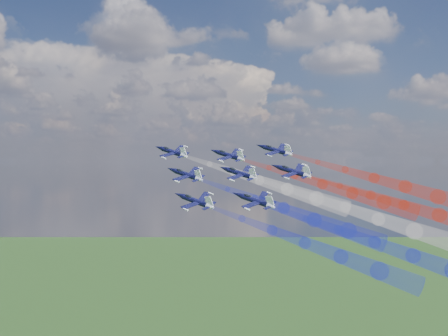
# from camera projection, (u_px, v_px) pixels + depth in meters

# --- Properties ---
(jet_lead) EXTENTS (16.25, 15.42, 9.82)m
(jet_lead) POSITION_uv_depth(u_px,v_px,m) (172.00, 152.00, 156.52)
(jet_lead) COLOR black
(trail_lead) EXTENTS (43.76, 29.95, 17.97)m
(trail_lead) POSITION_uv_depth(u_px,v_px,m) (259.00, 180.00, 140.10)
(trail_lead) COLOR white
(jet_inner_left) EXTENTS (16.25, 15.42, 9.82)m
(jet_inner_left) POSITION_uv_depth(u_px,v_px,m) (186.00, 175.00, 144.15)
(jet_inner_left) COLOR black
(trail_inner_left) EXTENTS (43.76, 29.95, 17.97)m
(trail_inner_left) POSITION_uv_depth(u_px,v_px,m) (284.00, 209.00, 127.73)
(trail_inner_left) COLOR #1823D3
(jet_inner_right) EXTENTS (16.25, 15.42, 9.82)m
(jet_inner_right) POSITION_uv_depth(u_px,v_px,m) (228.00, 155.00, 156.48)
(jet_inner_right) COLOR black
(trail_inner_right) EXTENTS (43.76, 29.95, 17.97)m
(trail_inner_right) POSITION_uv_depth(u_px,v_px,m) (322.00, 184.00, 140.06)
(trail_inner_right) COLOR red
(jet_outer_left) EXTENTS (16.25, 15.42, 9.82)m
(jet_outer_left) POSITION_uv_depth(u_px,v_px,m) (195.00, 201.00, 131.07)
(jet_outer_left) COLOR black
(trail_outer_left) EXTENTS (43.76, 29.95, 17.97)m
(trail_outer_left) POSITION_uv_depth(u_px,v_px,m) (305.00, 243.00, 114.65)
(trail_outer_left) COLOR #1823D3
(jet_center_third) EXTENTS (16.25, 15.42, 9.82)m
(jet_center_third) POSITION_uv_depth(u_px,v_px,m) (239.00, 173.00, 142.81)
(jet_center_third) COLOR black
(trail_center_third) EXTENTS (43.76, 29.95, 17.97)m
(trail_center_third) POSITION_uv_depth(u_px,v_px,m) (345.00, 208.00, 126.39)
(trail_center_third) COLOR white
(jet_outer_right) EXTENTS (16.25, 15.42, 9.82)m
(jet_outer_right) POSITION_uv_depth(u_px,v_px,m) (275.00, 150.00, 157.33)
(jet_outer_right) COLOR black
(trail_outer_right) EXTENTS (43.76, 29.95, 17.97)m
(trail_outer_right) POSITION_uv_depth(u_px,v_px,m) (374.00, 178.00, 140.91)
(trail_outer_right) COLOR red
(jet_rear_left) EXTENTS (16.25, 15.42, 9.82)m
(jet_rear_left) POSITION_uv_depth(u_px,v_px,m) (255.00, 201.00, 130.18)
(jet_rear_left) COLOR black
(trail_rear_left) EXTENTS (43.76, 29.95, 17.97)m
(trail_rear_left) POSITION_uv_depth(u_px,v_px,m) (374.00, 243.00, 113.77)
(trail_rear_left) COLOR #1823D3
(jet_rear_right) EXTENTS (16.25, 15.42, 9.82)m
(jet_rear_right) POSITION_uv_depth(u_px,v_px,m) (292.00, 171.00, 144.08)
(jet_rear_right) COLOR black
(trail_rear_right) EXTENTS (43.76, 29.95, 17.97)m
(trail_rear_right) POSITION_uv_depth(u_px,v_px,m) (404.00, 205.00, 127.67)
(trail_rear_right) COLOR red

